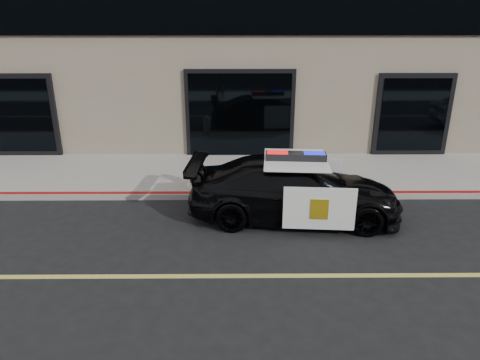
{
  "coord_description": "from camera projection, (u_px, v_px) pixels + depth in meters",
  "views": [
    {
      "loc": [
        -1.1,
        -6.48,
        4.2
      ],
      "look_at": [
        -1.04,
        2.2,
        1.0
      ],
      "focal_mm": 32.0,
      "sensor_mm": 36.0,
      "label": 1
    }
  ],
  "objects": [
    {
      "name": "sidewalk_n",
      "position": [
        275.0,
        173.0,
        12.45
      ],
      "size": [
        60.0,
        3.5,
        0.15
      ],
      "primitive_type": "cube",
      "color": "gray",
      "rests_on": "ground"
    },
    {
      "name": "police_car",
      "position": [
        294.0,
        189.0,
        9.59
      ],
      "size": [
        2.64,
        5.02,
        1.55
      ],
      "color": "black",
      "rests_on": "ground"
    },
    {
      "name": "ground",
      "position": [
        300.0,
        276.0,
        7.55
      ],
      "size": [
        120.0,
        120.0,
        0.0
      ],
      "primitive_type": "plane",
      "color": "black",
      "rests_on": "ground"
    },
    {
      "name": "fire_hydrant",
      "position": [
        193.0,
        174.0,
        11.13
      ],
      "size": [
        0.33,
        0.46,
        0.74
      ],
      "color": "beige",
      "rests_on": "sidewalk_n"
    }
  ]
}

